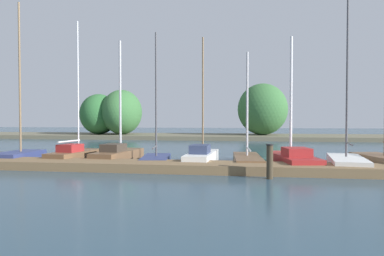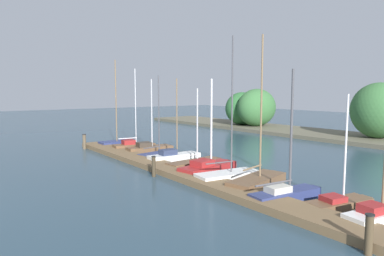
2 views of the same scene
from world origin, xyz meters
The scene contains 11 objects.
dock_pier centered at (0.00, 13.61, 0.17)m, with size 27.13×1.80×0.35m.
far_shore centered at (8.82, 36.57, 2.34)m, with size 69.46×8.51×6.11m.
sailboat_0 centered at (-11.87, 15.24, 0.38)m, with size 1.42×2.92×7.75m.
sailboat_1 centered at (-9.12, 15.65, 0.37)m, with size 1.58×3.68×6.86m.
sailboat_2 centered at (-7.11, 16.04, 0.40)m, with size 1.60×3.92×5.94m.
sailboat_3 centered at (-5.13, 15.60, 0.28)m, with size 1.62×3.21×6.15m.
sailboat_4 centered at (-2.96, 15.66, 0.37)m, with size 1.26×4.04×5.88m.
sailboat_5 centered at (-0.91, 15.97, 0.27)m, with size 1.40×4.22×5.19m.
sailboat_6 centered at (1.03, 15.50, 0.38)m, with size 1.98×4.46×5.75m.
sailboat_7 centered at (3.22, 15.19, 0.34)m, with size 1.82×3.97×7.99m.
mooring_piling_1 centered at (-0.16, 12.27, 0.62)m, with size 0.26×0.26×1.22m.
Camera 1 is at (-1.09, -0.02, 2.11)m, focal length 32.15 mm.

